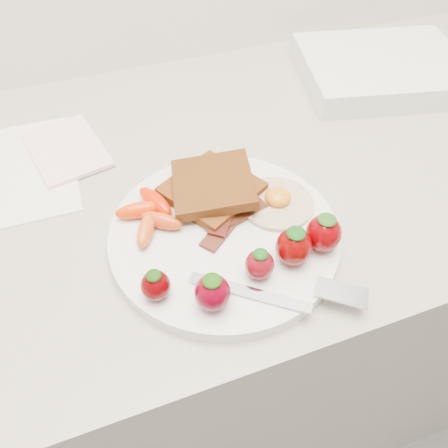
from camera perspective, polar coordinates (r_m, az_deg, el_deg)
name	(u,v)px	position (r m, az deg, el deg)	size (l,w,h in m)	color
counter	(211,324)	(0.97, -1.75, -12.88)	(2.00, 0.60, 0.90)	gray
plate	(224,235)	(0.52, 0.00, -1.40)	(0.27, 0.27, 0.02)	white
toast_lower	(212,190)	(0.55, -1.58, 4.47)	(0.10, 0.10, 0.01)	#491F04
toast_upper	(213,184)	(0.53, -1.46, 5.27)	(0.10, 0.10, 0.01)	#441F04
fried_egg	(277,201)	(0.54, 6.96, 2.94)	(0.09, 0.09, 0.02)	beige
bacon_strips	(229,218)	(0.52, 0.72, 0.85)	(0.10, 0.09, 0.01)	black
baby_carrots	(150,214)	(0.52, -9.62, 1.28)	(0.08, 0.10, 0.02)	#E63802
strawberries	(265,259)	(0.46, 5.37, -4.52)	(0.22, 0.07, 0.05)	#4F0003
fork	(291,292)	(0.46, 8.80, -8.81)	(0.17, 0.10, 0.00)	#B4BBCF
paper_sheet	(15,171)	(0.67, -25.63, 6.28)	(0.16, 0.21, 0.00)	white
notepad	(66,149)	(0.68, -19.89, 9.19)	(0.09, 0.14, 0.01)	#FECFD7
appliance	(383,69)	(0.84, 20.03, 18.52)	(0.27, 0.22, 0.04)	white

